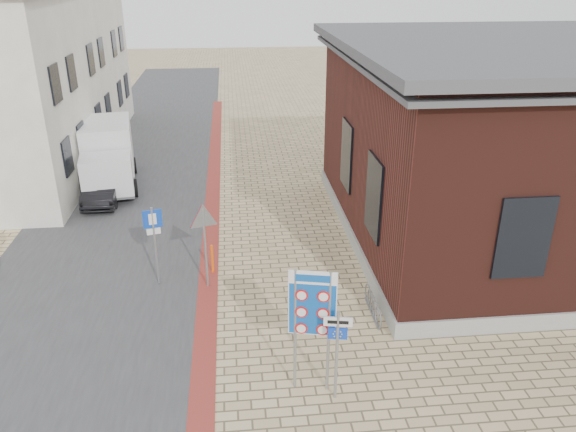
{
  "coord_description": "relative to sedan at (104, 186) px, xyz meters",
  "views": [
    {
      "loc": [
        -1.08,
        -10.8,
        8.93
      ],
      "look_at": [
        0.47,
        4.26,
        2.2
      ],
      "focal_mm": 35.0,
      "sensor_mm": 36.0,
      "label": 1
    }
  ],
  "objects": [
    {
      "name": "bollard",
      "position": [
        4.6,
        -6.68,
        -0.12
      ],
      "size": [
        0.11,
        0.11,
        0.98
      ],
      "primitive_type": "cylinder",
      "rotation": [
        0.0,
        0.0,
        -0.25
      ],
      "color": "#F7590D",
      "rests_on": "ground"
    },
    {
      "name": "ground",
      "position": [
        6.46,
        -11.68,
        -0.61
      ],
      "size": [
        120.0,
        120.0,
        0.0
      ],
      "primitive_type": "plane",
      "color": "tan",
      "rests_on": "ground"
    },
    {
      "name": "curb_strip",
      "position": [
        4.46,
        -1.68,
        -0.6
      ],
      "size": [
        0.6,
        40.0,
        0.02
      ],
      "primitive_type": "cube",
      "color": "maroon",
      "rests_on": "ground"
    },
    {
      "name": "essen_sign",
      "position": [
        7.46,
        -12.68,
        0.89
      ],
      "size": [
        0.62,
        0.15,
        2.29
      ],
      "rotation": [
        0.0,
        0.0,
        -0.18
      ],
      "color": "gray",
      "rests_on": "ground"
    },
    {
      "name": "yield_sign",
      "position": [
        4.46,
        -7.51,
        1.45
      ],
      "size": [
        0.92,
        0.35,
        2.68
      ],
      "rotation": [
        0.0,
        0.0,
        0.31
      ],
      "color": "gray",
      "rests_on": "ground"
    },
    {
      "name": "border_sign",
      "position": [
        6.96,
        -12.3,
        1.62
      ],
      "size": [
        1.04,
        0.28,
        3.09
      ],
      "rotation": [
        0.0,
        0.0,
        -0.22
      ],
      "color": "gray",
      "rests_on": "ground"
    },
    {
      "name": "townhouse_mid",
      "position": [
        -4.54,
        6.32,
        3.96
      ],
      "size": [
        7.4,
        6.4,
        9.1
      ],
      "color": "beige",
      "rests_on": "ground"
    },
    {
      "name": "townhouse_far",
      "position": [
        -4.53,
        12.32,
        3.56
      ],
      "size": [
        7.4,
        6.4,
        8.3
      ],
      "color": "beige",
      "rests_on": "ground"
    },
    {
      "name": "bike_rack",
      "position": [
        9.11,
        -9.48,
        -0.35
      ],
      "size": [
        0.08,
        1.8,
        0.6
      ],
      "color": "slate",
      "rests_on": "ground"
    },
    {
      "name": "road_strip",
      "position": [
        0.96,
        3.32,
        -0.6
      ],
      "size": [
        7.0,
        60.0,
        0.02
      ],
      "primitive_type": "cube",
      "color": "#38383A",
      "rests_on": "ground"
    },
    {
      "name": "parking_sign",
      "position": [
        2.96,
        -7.18,
        1.12
      ],
      "size": [
        0.55,
        0.18,
        2.54
      ],
      "rotation": [
        0.0,
        0.0,
        0.25
      ],
      "color": "gray",
      "rests_on": "ground"
    },
    {
      "name": "brick_building",
      "position": [
        15.45,
        -4.68,
        2.87
      ],
      "size": [
        13.0,
        13.0,
        6.8
      ],
      "color": "gray",
      "rests_on": "ground"
    },
    {
      "name": "box_truck",
      "position": [
        -0.07,
        1.72,
        0.79
      ],
      "size": [
        2.84,
        5.45,
        2.72
      ],
      "rotation": [
        0.0,
        0.0,
        0.16
      ],
      "color": "slate",
      "rests_on": "ground"
    },
    {
      "name": "sedan",
      "position": [
        0.0,
        0.0,
        0.0
      ],
      "size": [
        1.38,
        3.74,
        1.22
      ],
      "primitive_type": "imported",
      "rotation": [
        0.0,
        0.0,
        0.02
      ],
      "color": "black",
      "rests_on": "ground"
    }
  ]
}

